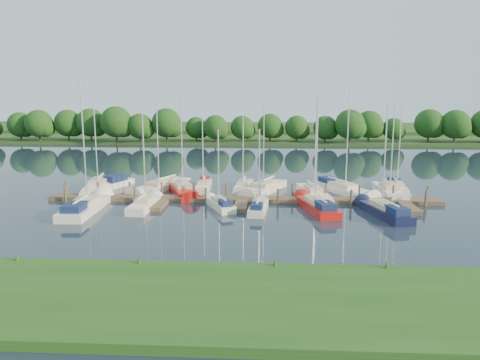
# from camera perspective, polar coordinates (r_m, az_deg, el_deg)

# --- Properties ---
(ground) EXTENTS (260.00, 260.00, 0.00)m
(ground) POSITION_cam_1_polar(r_m,az_deg,el_deg) (40.28, -0.29, -5.15)
(ground) COLOR #1A2735
(ground) RESTS_ON ground
(near_bank) EXTENTS (90.00, 10.00, 0.50)m
(near_bank) POSITION_cam_1_polar(r_m,az_deg,el_deg) (25.18, -2.57, -14.44)
(near_bank) COLOR #1C4814
(near_bank) RESTS_ON ground
(dock) EXTENTS (40.00, 6.00, 0.40)m
(dock) POSITION_cam_1_polar(r_m,az_deg,el_deg) (47.30, 0.25, -2.54)
(dock) COLOR #4A3A29
(dock) RESTS_ON ground
(mooring_pilings) EXTENTS (38.24, 2.84, 2.00)m
(mooring_pilings) POSITION_cam_1_polar(r_m,az_deg,el_deg) (48.31, 0.32, -1.78)
(mooring_pilings) COLOR #473D33
(mooring_pilings) RESTS_ON ground
(far_shore) EXTENTS (180.00, 30.00, 0.60)m
(far_shore) POSITION_cam_1_polar(r_m,az_deg,el_deg) (114.23, 2.00, 5.17)
(far_shore) COLOR #243B17
(far_shore) RESTS_ON ground
(distant_hill) EXTENTS (220.00, 40.00, 1.40)m
(distant_hill) POSITION_cam_1_polar(r_m,az_deg,el_deg) (139.11, 2.23, 6.29)
(distant_hill) COLOR #325625
(distant_hill) RESTS_ON ground
(treeline) EXTENTS (146.71, 10.08, 8.27)m
(treeline) POSITION_cam_1_polar(r_m,az_deg,el_deg) (101.06, 2.34, 6.68)
(treeline) COLOR #38281C
(treeline) RESTS_ON ground
(sailboat_n_0) EXTENTS (3.38, 9.53, 12.06)m
(sailboat_n_0) POSITION_cam_1_polar(r_m,az_deg,el_deg) (55.90, -16.84, -0.88)
(sailboat_n_0) COLOR white
(sailboat_n_0) RESTS_ON ground
(motorboat) EXTENTS (3.40, 5.99, 1.82)m
(motorboat) POSITION_cam_1_polar(r_m,az_deg,el_deg) (57.08, -15.02, -0.47)
(motorboat) COLOR white
(motorboat) RESTS_ON ground
(sailboat_n_2) EXTENTS (5.31, 9.74, 12.39)m
(sailboat_n_2) POSITION_cam_1_polar(r_m,az_deg,el_deg) (54.37, -9.70, -0.90)
(sailboat_n_2) COLOR white
(sailboat_n_2) RESTS_ON ground
(sailboat_n_3) EXTENTS (4.63, 8.82, 11.40)m
(sailboat_n_3) POSITION_cam_1_polar(r_m,az_deg,el_deg) (51.95, -7.04, -1.34)
(sailboat_n_3) COLOR #B51510
(sailboat_n_3) RESTS_ON ground
(sailboat_n_4) EXTENTS (1.81, 6.53, 8.41)m
(sailboat_n_4) POSITION_cam_1_polar(r_m,az_deg,el_deg) (54.32, -4.46, -0.74)
(sailboat_n_4) COLOR white
(sailboat_n_4) RESTS_ON ground
(sailboat_n_5) EXTENTS (2.03, 6.96, 8.84)m
(sailboat_n_5) POSITION_cam_1_polar(r_m,az_deg,el_deg) (53.99, 0.40, -0.83)
(sailboat_n_5) COLOR white
(sailboat_n_5) RESTS_ON ground
(sailboat_n_6) EXTENTS (4.97, 8.86, 11.49)m
(sailboat_n_6) POSITION_cam_1_polar(r_m,az_deg,el_deg) (52.44, 2.98, -1.17)
(sailboat_n_6) COLOR white
(sailboat_n_6) RESTS_ON ground
(sailboat_n_7) EXTENTS (3.09, 8.57, 10.79)m
(sailboat_n_7) POSITION_cam_1_polar(r_m,az_deg,el_deg) (50.76, 8.98, -1.68)
(sailboat_n_7) COLOR white
(sailboat_n_7) RESTS_ON ground
(sailboat_n_8) EXTENTS (5.92, 9.18, 12.03)m
(sailboat_n_8) POSITION_cam_1_polar(r_m,az_deg,el_deg) (53.37, 12.45, -1.15)
(sailboat_n_8) COLOR white
(sailboat_n_8) RESTS_ON ground
(sailboat_n_9) EXTENTS (2.10, 8.31, 10.70)m
(sailboat_n_9) POSITION_cam_1_polar(r_m,az_deg,el_deg) (53.40, 17.70, -1.45)
(sailboat_n_9) COLOR white
(sailboat_n_9) RESTS_ON ground
(sailboat_n_10) EXTENTS (2.54, 7.75, 9.74)m
(sailboat_n_10) POSITION_cam_1_polar(r_m,az_deg,el_deg) (56.00, 18.52, -0.92)
(sailboat_n_10) COLOR white
(sailboat_n_10) RESTS_ON ground
(sailboat_s_0) EXTENTS (2.66, 10.01, 12.67)m
(sailboat_s_0) POSITION_cam_1_polar(r_m,az_deg,el_deg) (46.27, -18.28, -3.20)
(sailboat_s_0) COLOR white
(sailboat_s_0) RESTS_ON ground
(sailboat_s_1) EXTENTS (1.91, 7.32, 9.55)m
(sailboat_s_1) POSITION_cam_1_polar(r_m,az_deg,el_deg) (46.01, -11.52, -3.02)
(sailboat_s_1) COLOR white
(sailboat_s_1) RESTS_ON ground
(sailboat_s_2) EXTENTS (3.43, 5.95, 7.91)m
(sailboat_s_2) POSITION_cam_1_polar(r_m,az_deg,el_deg) (45.06, -2.46, -3.06)
(sailboat_s_2) COLOR white
(sailboat_s_2) RESTS_ON ground
(sailboat_s_3) EXTENTS (1.91, 6.20, 8.03)m
(sailboat_s_3) POSITION_cam_1_polar(r_m,az_deg,el_deg) (43.92, 2.28, -3.41)
(sailboat_s_3) COLOR white
(sailboat_s_3) RESTS_ON ground
(sailboat_s_4) EXTENTS (3.60, 8.61, 10.91)m
(sailboat_s_4) POSITION_cam_1_polar(r_m,az_deg,el_deg) (44.81, 9.33, -3.25)
(sailboat_s_4) COLOR #B51510
(sailboat_s_4) RESTS_ON ground
(sailboat_s_5) EXTENTS (3.59, 8.17, 10.51)m
(sailboat_s_5) POSITION_cam_1_polar(r_m,az_deg,el_deg) (44.17, 17.18, -3.77)
(sailboat_s_5) COLOR #101538
(sailboat_s_5) RESTS_ON ground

